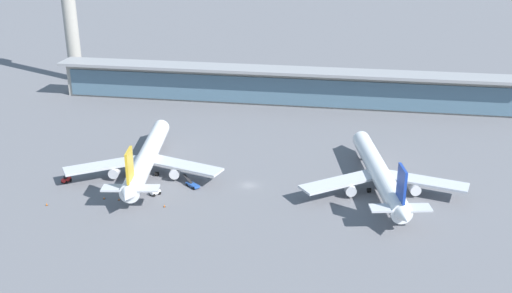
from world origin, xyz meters
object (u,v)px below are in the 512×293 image
(safety_cone_charlie, at_px, (164,206))
(safety_cone_delta, at_px, (119,199))
(service_truck_near_nose_blue, at_px, (192,184))
(safety_cone_bravo, at_px, (104,198))
(airliner_centre_stand, at_px, (380,173))
(safety_cone_alpha, at_px, (47,204))
(service_truck_mid_apron_white, at_px, (155,192))
(airliner_left_stand, at_px, (147,158))
(control_tower, at_px, (68,1))
(service_truck_under_wing_red, at_px, (66,180))

(safety_cone_charlie, distance_m, safety_cone_delta, 13.83)
(service_truck_near_nose_blue, height_order, safety_cone_bravo, service_truck_near_nose_blue)
(airliner_centre_stand, distance_m, safety_cone_alpha, 93.26)
(airliner_centre_stand, xyz_separation_m, service_truck_mid_apron_white, (-62.47, -13.89, -4.35))
(airliner_left_stand, xyz_separation_m, airliner_centre_stand, (69.51, 0.12, 0.00))
(control_tower, height_order, safety_cone_charlie, control_tower)
(airliner_left_stand, distance_m, service_truck_near_nose_blue, 17.99)
(service_truck_mid_apron_white, xyz_separation_m, safety_cone_charlie, (4.81, -6.75, -0.56))
(airliner_centre_stand, bearing_deg, service_truck_mid_apron_white, -167.47)
(service_truck_under_wing_red, height_order, safety_cone_charlie, service_truck_under_wing_red)
(safety_cone_alpha, distance_m, safety_cone_charlie, 32.34)
(safety_cone_bravo, bearing_deg, airliner_left_stand, 71.32)
(airliner_left_stand, bearing_deg, service_truck_under_wing_red, -155.20)
(service_truck_near_nose_blue, height_order, service_truck_under_wing_red, service_truck_near_nose_blue)
(service_truck_mid_apron_white, bearing_deg, service_truck_under_wing_red, 172.62)
(safety_cone_alpha, xyz_separation_m, safety_cone_delta, (18.32, 6.22, 0.00))
(airliner_centre_stand, xyz_separation_m, safety_cone_charlie, (-57.66, -20.64, -4.91))
(control_tower, bearing_deg, safety_cone_delta, -60.08)
(service_truck_near_nose_blue, distance_m, service_truck_under_wing_red, 37.84)
(service_truck_under_wing_red, relative_size, safety_cone_bravo, 4.59)
(airliner_left_stand, xyz_separation_m, safety_cone_delta, (-1.86, -18.76, -4.91))
(safety_cone_delta, bearing_deg, service_truck_near_nose_blue, 33.46)
(airliner_centre_stand, bearing_deg, airliner_left_stand, -179.90)
(airliner_centre_stand, relative_size, safety_cone_charlie, 88.56)
(airliner_left_stand, distance_m, service_truck_mid_apron_white, 16.07)
(service_truck_near_nose_blue, xyz_separation_m, safety_cone_delta, (-17.85, -11.80, -0.49))
(airliner_left_stand, bearing_deg, safety_cone_bravo, -108.68)
(safety_cone_charlie, bearing_deg, safety_cone_alpha, -172.08)
(airliner_centre_stand, xyz_separation_m, safety_cone_alpha, (-89.69, -25.10, -4.91))
(airliner_left_stand, xyz_separation_m, service_truck_mid_apron_white, (7.04, -13.77, -4.35))
(safety_cone_charlie, bearing_deg, control_tower, 124.25)
(service_truck_mid_apron_white, relative_size, safety_cone_delta, 4.73)
(safety_cone_bravo, xyz_separation_m, safety_cone_charlie, (18.16, -1.86, 0.00))
(service_truck_near_nose_blue, height_order, service_truck_mid_apron_white, service_truck_near_nose_blue)
(service_truck_mid_apron_white, xyz_separation_m, control_tower, (-77.35, 113.93, 36.24))
(airliner_left_stand, bearing_deg, service_truck_mid_apron_white, -62.91)
(service_truck_near_nose_blue, bearing_deg, control_tower, 128.85)
(safety_cone_alpha, bearing_deg, service_truck_under_wing_red, 95.93)
(control_tower, distance_m, safety_cone_bravo, 139.88)
(airliner_centre_stand, distance_m, service_truck_mid_apron_white, 64.14)
(airliner_centre_stand, distance_m, service_truck_near_nose_blue, 54.17)
(airliner_left_stand, relative_size, service_truck_under_wing_red, 19.39)
(service_truck_mid_apron_white, bearing_deg, safety_cone_charlie, -54.53)
(service_truck_near_nose_blue, xyz_separation_m, service_truck_mid_apron_white, (-8.95, -6.81, 0.07))
(safety_cone_alpha, relative_size, safety_cone_bravo, 1.00)
(airliner_left_stand, distance_m, service_truck_under_wing_red, 24.33)
(airliner_centre_stand, distance_m, safety_cone_bravo, 78.26)
(airliner_left_stand, height_order, service_truck_mid_apron_white, airliner_left_stand)
(control_tower, relative_size, safety_cone_bravo, 97.07)
(service_truck_mid_apron_white, relative_size, safety_cone_charlie, 4.73)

